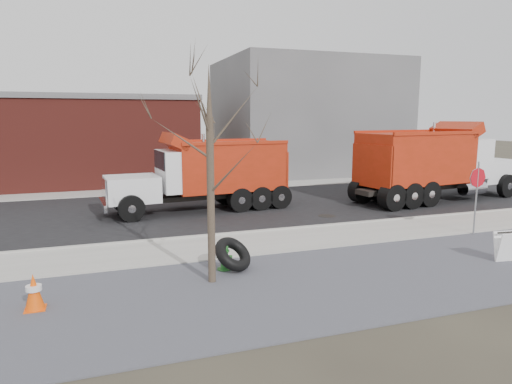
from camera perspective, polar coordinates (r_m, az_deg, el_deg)
name	(u,v)px	position (r m, az deg, el deg)	size (l,w,h in m)	color
ground	(290,243)	(14.72, 4.30, -6.41)	(120.00, 120.00, 0.00)	#383328
gravel_verge	(346,279)	(11.74, 11.23, -10.63)	(60.00, 5.00, 0.03)	slate
sidewalk	(287,240)	(14.93, 3.92, -6.06)	(60.00, 2.50, 0.06)	#9E9B93
curb	(273,230)	(16.09, 2.10, -4.82)	(60.00, 0.15, 0.11)	#9E9B93
road	(234,207)	(20.49, -2.72, -1.86)	(60.00, 9.40, 0.02)	black
far_sidewalk	(206,188)	(25.92, -6.30, 0.50)	(60.00, 2.00, 0.06)	#9E9B93
building_grey	(306,117)	(34.28, 6.26, 9.31)	(12.00, 10.00, 8.00)	slate
building_brick	(19,140)	(30.32, -27.51, 5.78)	(20.20, 8.20, 5.30)	maroon
bare_tree	(210,147)	(10.69, -5.78, 5.58)	(3.20, 3.20, 5.20)	#382D23
fire_hydrant	(224,258)	(12.11, -3.98, -8.24)	(0.41, 0.41, 0.73)	#2B722B
truck_tire	(233,254)	(12.01, -2.91, -7.76)	(1.41, 1.38, 0.92)	black
stop_sign	(477,185)	(17.05, 25.91, 0.80)	(0.69, 0.07, 2.52)	gray
sandwich_board	(506,246)	(14.48, 28.79, -5.98)	(0.65, 0.45, 0.84)	white
traffic_cone_near	(34,292)	(10.73, -26.00, -11.20)	(0.41, 0.41, 0.79)	#FF5108
dump_truck_red_a	(434,162)	(23.42, 21.34, 3.57)	(9.36, 3.66, 3.72)	black
dump_truck_red_b	(207,172)	(19.63, -6.14, 2.56)	(7.90, 2.85, 3.31)	black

